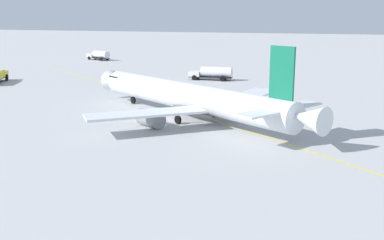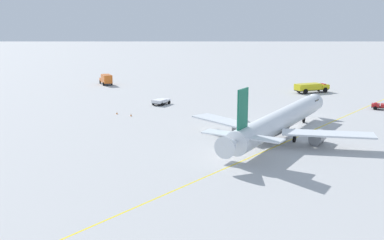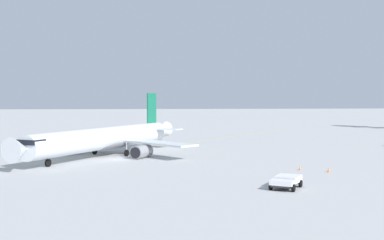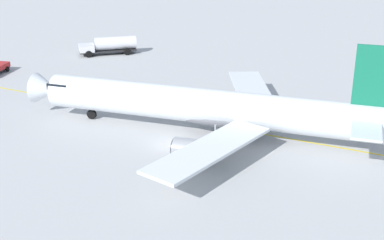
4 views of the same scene
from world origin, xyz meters
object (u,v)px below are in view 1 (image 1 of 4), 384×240
Objects in this scene: airliner_main at (191,98)px; fuel_tanker_truck_extra at (99,55)px; fuel_tanker_truck at (212,73)px; ops_pickup_truck at (122,78)px.

airliner_main reaches higher than fuel_tanker_truck_extra.
airliner_main is 37.55m from fuel_tanker_truck.
ops_pickup_truck is at bearing 146.41° from fuel_tanker_truck_extra.
airliner_main reaches higher than fuel_tanker_truck.
fuel_tanker_truck is 19.15m from ops_pickup_truck.
fuel_tanker_truck is 1.07× the size of fuel_tanker_truck_extra.
fuel_tanker_truck_extra is at bearing -21.18° from airliner_main.
fuel_tanker_truck is at bearing -47.43° from airliner_main.
fuel_tanker_truck and fuel_tanker_truck_extra have the same top height.
airliner_main is at bearing 65.22° from ops_pickup_truck.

